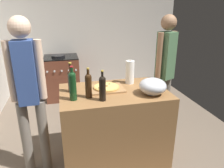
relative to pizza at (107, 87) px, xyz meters
name	(u,v)px	position (x,y,z in m)	size (l,w,h in m)	color
ground_plane	(100,123)	(0.06, 0.79, -0.94)	(4.03, 3.76, 0.02)	#6B5B4C
kitchen_wall_rear	(86,33)	(0.06, 2.42, 0.37)	(4.03, 0.10, 2.60)	beige
counter	(114,125)	(0.07, -0.07, -0.48)	(1.24, 0.79, 0.90)	olive
cutting_board	(107,89)	(0.00, 0.00, -0.02)	(0.40, 0.32, 0.02)	#9E7247
pizza	(107,87)	(0.00, 0.00, 0.00)	(0.31, 0.31, 0.03)	tan
mixing_bowl	(153,86)	(0.47, -0.26, 0.06)	(0.30, 0.30, 0.18)	#B2B2B7
paper_towel_roll	(130,72)	(0.33, 0.15, 0.12)	(0.11, 0.11, 0.30)	white
wine_bottle_green	(102,87)	(-0.10, -0.30, 0.11)	(0.07, 0.07, 0.33)	black
wine_bottle_amber	(71,80)	(-0.40, 0.02, 0.12)	(0.07, 0.07, 0.35)	#331E0F
wine_bottle_clear	(88,84)	(-0.23, -0.18, 0.12)	(0.07, 0.07, 0.33)	#331E0F
wine_bottle_dark	(73,85)	(-0.40, -0.21, 0.14)	(0.08, 0.08, 0.37)	#143819
stove	(62,77)	(-0.51, 2.02, -0.48)	(0.67, 0.63, 0.92)	brown
person_in_stripes	(28,90)	(-0.85, -0.10, 0.08)	(0.36, 0.21, 1.75)	slate
person_in_red	(165,69)	(0.91, 0.34, 0.07)	(0.34, 0.27, 1.73)	slate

